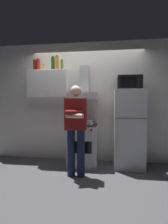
{
  "coord_description": "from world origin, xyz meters",
  "views": [
    {
      "loc": [
        0.45,
        -3.36,
        1.33
      ],
      "look_at": [
        0.0,
        0.0,
        1.15
      ],
      "focal_mm": 27.46,
      "sensor_mm": 36.0,
      "label": 1
    }
  ],
  "objects_px": {
    "stove_oven": "(83,145)",
    "bottle_wine_green": "(53,64)",
    "bottle_soda_red": "(38,65)",
    "bottle_liquor_amber": "(57,63)",
    "microwave": "(129,83)",
    "refrigerator": "(129,129)",
    "range_hood": "(84,91)",
    "person_standing": "(76,127)",
    "upper_cabinet": "(49,84)",
    "bottle_rum_dark": "(35,66)",
    "bottle_spice_jar": "(44,68)",
    "bottle_olive_oil": "(62,65)",
    "cooking_pot": "(89,123)"
  },
  "relations": [
    {
      "from": "stove_oven",
      "to": "bottle_soda_red",
      "type": "relative_size",
      "value": 3.3
    },
    {
      "from": "bottle_spice_jar",
      "to": "bottle_wine_green",
      "type": "distance_m",
      "value": 0.23
    },
    {
      "from": "refrigerator",
      "to": "bottle_soda_red",
      "type": "bearing_deg",
      "value": 177.27
    },
    {
      "from": "range_hood",
      "to": "bottle_rum_dark",
      "type": "bearing_deg",
      "value": 179.65
    },
    {
      "from": "bottle_rum_dark",
      "to": "bottle_olive_oil",
      "type": "height_order",
      "value": "bottle_rum_dark"
    },
    {
      "from": "person_standing",
      "to": "bottle_soda_red",
      "type": "bearing_deg",
      "value": 144.37
    },
    {
      "from": "refrigerator",
      "to": "bottle_wine_green",
      "type": "distance_m",
      "value": 2.17
    },
    {
      "from": "upper_cabinet",
      "to": "stove_oven",
      "type": "distance_m",
      "value": 1.55
    },
    {
      "from": "range_hood",
      "to": "stove_oven",
      "type": "bearing_deg",
      "value": -90.0
    },
    {
      "from": "refrigerator",
      "to": "bottle_rum_dark",
      "type": "bearing_deg",
      "value": 176.33
    },
    {
      "from": "cooking_pot",
      "to": "bottle_rum_dark",
      "type": "distance_m",
      "value": 1.79
    },
    {
      "from": "microwave",
      "to": "bottle_rum_dark",
      "type": "relative_size",
      "value": 1.84
    },
    {
      "from": "microwave",
      "to": "person_standing",
      "type": "height_order",
      "value": "microwave"
    },
    {
      "from": "upper_cabinet",
      "to": "refrigerator",
      "type": "xyz_separation_m",
      "value": [
        1.75,
        -0.12,
        -0.95
      ]
    },
    {
      "from": "upper_cabinet",
      "to": "bottle_rum_dark",
      "type": "distance_m",
      "value": 0.53
    },
    {
      "from": "bottle_spice_jar",
      "to": "bottle_liquor_amber",
      "type": "xyz_separation_m",
      "value": [
        0.32,
        -0.03,
        0.09
      ]
    },
    {
      "from": "bottle_soda_red",
      "to": "bottle_liquor_amber",
      "type": "bearing_deg",
      "value": 3.01
    },
    {
      "from": "stove_oven",
      "to": "bottle_rum_dark",
      "type": "xyz_separation_m",
      "value": [
        -1.12,
        0.13,
        1.74
      ]
    },
    {
      "from": "upper_cabinet",
      "to": "bottle_olive_oil",
      "type": "distance_m",
      "value": 0.51
    },
    {
      "from": "bottle_soda_red",
      "to": "bottle_rum_dark",
      "type": "bearing_deg",
      "value": 157.12
    },
    {
      "from": "person_standing",
      "to": "bottle_spice_jar",
      "type": "xyz_separation_m",
      "value": [
        -0.87,
        0.75,
        1.22
      ]
    },
    {
      "from": "bottle_rum_dark",
      "to": "bottle_spice_jar",
      "type": "distance_m",
      "value": 0.21
    },
    {
      "from": "stove_oven",
      "to": "bottle_rum_dark",
      "type": "height_order",
      "value": "bottle_rum_dark"
    },
    {
      "from": "refrigerator",
      "to": "person_standing",
      "type": "xyz_separation_m",
      "value": [
        -1.0,
        -0.61,
        0.1
      ]
    },
    {
      "from": "microwave",
      "to": "refrigerator",
      "type": "bearing_deg",
      "value": -89.1
    },
    {
      "from": "stove_oven",
      "to": "bottle_wine_green",
      "type": "relative_size",
      "value": 2.75
    },
    {
      "from": "cooking_pot",
      "to": "bottle_liquor_amber",
      "type": "relative_size",
      "value": 0.86
    },
    {
      "from": "stove_oven",
      "to": "bottle_wine_green",
      "type": "bearing_deg",
      "value": 168.96
    },
    {
      "from": "refrigerator",
      "to": "microwave",
      "type": "height_order",
      "value": "microwave"
    },
    {
      "from": "microwave",
      "to": "bottle_liquor_amber",
      "type": "distance_m",
      "value": 1.62
    },
    {
      "from": "upper_cabinet",
      "to": "refrigerator",
      "type": "distance_m",
      "value": 2.0
    },
    {
      "from": "stove_oven",
      "to": "refrigerator",
      "type": "bearing_deg",
      "value": 0.04
    },
    {
      "from": "microwave",
      "to": "bottle_spice_jar",
      "type": "bearing_deg",
      "value": 176.18
    },
    {
      "from": "person_standing",
      "to": "microwave",
      "type": "bearing_deg",
      "value": 32.0
    },
    {
      "from": "refrigerator",
      "to": "cooking_pot",
      "type": "relative_size",
      "value": 5.7
    },
    {
      "from": "bottle_rum_dark",
      "to": "bottle_soda_red",
      "type": "distance_m",
      "value": 0.1
    },
    {
      "from": "refrigerator",
      "to": "bottle_spice_jar",
      "type": "xyz_separation_m",
      "value": [
        -1.87,
        0.14,
        1.32
      ]
    },
    {
      "from": "bottle_olive_oil",
      "to": "bottle_liquor_amber",
      "type": "xyz_separation_m",
      "value": [
        -0.11,
        -0.01,
        0.04
      ]
    },
    {
      "from": "person_standing",
      "to": "bottle_spice_jar",
      "type": "height_order",
      "value": "bottle_spice_jar"
    },
    {
      "from": "cooking_pot",
      "to": "bottle_soda_red",
      "type": "bearing_deg",
      "value": 169.52
    },
    {
      "from": "range_hood",
      "to": "person_standing",
      "type": "height_order",
      "value": "range_hood"
    },
    {
      "from": "person_standing",
      "to": "bottle_soda_red",
      "type": "height_order",
      "value": "bottle_soda_red"
    },
    {
      "from": "cooking_pot",
      "to": "bottle_wine_green",
      "type": "height_order",
      "value": "bottle_wine_green"
    },
    {
      "from": "stove_oven",
      "to": "bottle_rum_dark",
      "type": "distance_m",
      "value": 2.07
    },
    {
      "from": "upper_cabinet",
      "to": "microwave",
      "type": "height_order",
      "value": "upper_cabinet"
    },
    {
      "from": "bottle_olive_oil",
      "to": "range_hood",
      "type": "bearing_deg",
      "value": -0.37
    },
    {
      "from": "range_hood",
      "to": "person_standing",
      "type": "distance_m",
      "value": 1.01
    },
    {
      "from": "upper_cabinet",
      "to": "person_standing",
      "type": "bearing_deg",
      "value": -44.26
    },
    {
      "from": "bottle_spice_jar",
      "to": "bottle_olive_oil",
      "type": "distance_m",
      "value": 0.43
    },
    {
      "from": "stove_oven",
      "to": "person_standing",
      "type": "bearing_deg",
      "value": -94.72
    }
  ]
}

